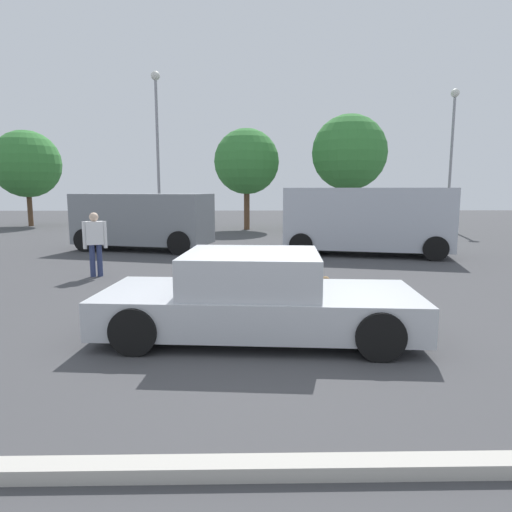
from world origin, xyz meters
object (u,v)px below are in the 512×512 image
at_px(light_post_near, 452,137).
at_px(van_white, 367,219).
at_px(suv_dark, 143,219).
at_px(sedan_foreground, 257,298).
at_px(pedestrian, 95,239).
at_px(light_post_mid, 157,128).
at_px(dog, 316,282).

bearing_deg(light_post_near, van_white, -126.41).
bearing_deg(light_post_near, suv_dark, -150.94).
distance_m(sedan_foreground, light_post_near, 21.28).
xyz_separation_m(sedan_foreground, suv_dark, (-3.87, 9.65, 0.52)).
height_order(pedestrian, light_post_mid, light_post_mid).
bearing_deg(sedan_foreground, light_post_near, 63.38).
distance_m(pedestrian, light_post_near, 20.15).
bearing_deg(dog, pedestrian, -158.42).
distance_m(suv_dark, light_post_mid, 7.87).
bearing_deg(light_post_mid, sedan_foreground, -74.34).
distance_m(sedan_foreground, pedestrian, 6.08).
distance_m(dog, suv_dark, 8.68).
distance_m(sedan_foreground, van_white, 9.21).
relative_size(suv_dark, light_post_near, 0.68).
bearing_deg(van_white, pedestrian, -140.35).
bearing_deg(light_post_near, light_post_mid, -174.58).
distance_m(light_post_near, light_post_mid, 15.47).
bearing_deg(dog, van_white, 107.39).
xyz_separation_m(dog, light_post_near, (9.51, 15.07, 4.68)).
relative_size(sedan_foreground, pedestrian, 2.95).
height_order(dog, light_post_mid, light_post_mid).
bearing_deg(pedestrian, suv_dark, -19.44).
relative_size(pedestrian, light_post_near, 0.22).
xyz_separation_m(van_white, light_post_near, (6.98, 9.46, 3.72)).
relative_size(dog, light_post_near, 0.07).
bearing_deg(sedan_foreground, suv_dark, 116.50).
height_order(sedan_foreground, light_post_mid, light_post_mid).
bearing_deg(suv_dark, sedan_foreground, 126.40).
bearing_deg(light_post_mid, suv_dark, -83.91).
bearing_deg(dog, light_post_near, 99.40).
xyz_separation_m(sedan_foreground, light_post_near, (10.82, 17.81, 4.34)).
bearing_deg(suv_dark, light_post_mid, -69.37).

